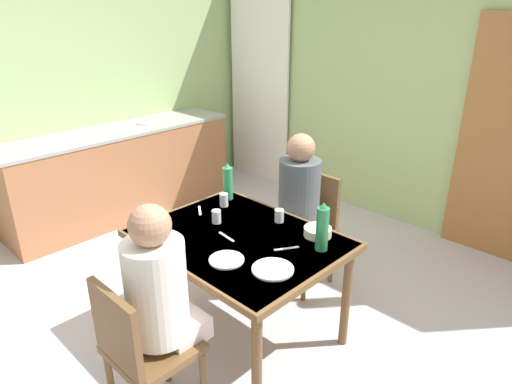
{
  "coord_description": "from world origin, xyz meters",
  "views": [
    {
      "loc": [
        2.04,
        -1.7,
        2.04
      ],
      "look_at": [
        0.28,
        0.12,
        0.98
      ],
      "focal_mm": 31.66,
      "sensor_mm": 36.0,
      "label": 1
    }
  ],
  "objects_px": {
    "chair_far_diner": "(308,222)",
    "person_far_diner": "(298,193)",
    "water_bottle_green_near": "(322,228)",
    "serving_bowl_center": "(318,232)",
    "water_bottle_green_far": "(228,182)",
    "dining_table": "(239,247)",
    "person_near_diner": "(159,287)",
    "chair_near_diner": "(140,348)",
    "kitchen_counter": "(122,172)"
  },
  "relations": [
    {
      "from": "chair_far_diner",
      "to": "person_far_diner",
      "type": "bearing_deg",
      "value": 90.0
    },
    {
      "from": "water_bottle_green_near",
      "to": "serving_bowl_center",
      "type": "xyz_separation_m",
      "value": [
        -0.12,
        0.12,
        -0.11
      ]
    },
    {
      "from": "water_bottle_green_far",
      "to": "serving_bowl_center",
      "type": "distance_m",
      "value": 0.82
    },
    {
      "from": "dining_table",
      "to": "water_bottle_green_near",
      "type": "bearing_deg",
      "value": 26.47
    },
    {
      "from": "chair_far_diner",
      "to": "person_near_diner",
      "type": "bearing_deg",
      "value": 99.71
    },
    {
      "from": "water_bottle_green_near",
      "to": "serving_bowl_center",
      "type": "relative_size",
      "value": 1.75
    },
    {
      "from": "serving_bowl_center",
      "to": "water_bottle_green_near",
      "type": "bearing_deg",
      "value": -46.0
    },
    {
      "from": "chair_far_diner",
      "to": "water_bottle_green_near",
      "type": "height_order",
      "value": "water_bottle_green_near"
    },
    {
      "from": "water_bottle_green_near",
      "to": "water_bottle_green_far",
      "type": "bearing_deg",
      "value": 172.42
    },
    {
      "from": "chair_far_diner",
      "to": "water_bottle_green_near",
      "type": "distance_m",
      "value": 0.9
    },
    {
      "from": "chair_far_diner",
      "to": "water_bottle_green_far",
      "type": "distance_m",
      "value": 0.71
    },
    {
      "from": "chair_far_diner",
      "to": "person_far_diner",
      "type": "distance_m",
      "value": 0.31
    },
    {
      "from": "chair_near_diner",
      "to": "chair_far_diner",
      "type": "distance_m",
      "value": 1.67
    },
    {
      "from": "chair_near_diner",
      "to": "chair_far_diner",
      "type": "bearing_deg",
      "value": 98.92
    },
    {
      "from": "chair_near_diner",
      "to": "person_far_diner",
      "type": "relative_size",
      "value": 1.13
    },
    {
      "from": "water_bottle_green_far",
      "to": "serving_bowl_center",
      "type": "xyz_separation_m",
      "value": [
        0.81,
        -0.0,
        -0.1
      ]
    },
    {
      "from": "water_bottle_green_near",
      "to": "kitchen_counter",
      "type": "bearing_deg",
      "value": 174.6
    },
    {
      "from": "person_near_diner",
      "to": "serving_bowl_center",
      "type": "distance_m",
      "value": 1.05
    },
    {
      "from": "kitchen_counter",
      "to": "chair_far_diner",
      "type": "xyz_separation_m",
      "value": [
        2.14,
        0.34,
        0.05
      ]
    },
    {
      "from": "water_bottle_green_near",
      "to": "water_bottle_green_far",
      "type": "height_order",
      "value": "water_bottle_green_near"
    },
    {
      "from": "water_bottle_green_near",
      "to": "chair_near_diner",
      "type": "bearing_deg",
      "value": -105.61
    },
    {
      "from": "person_far_diner",
      "to": "water_bottle_green_far",
      "type": "bearing_deg",
      "value": 42.07
    },
    {
      "from": "chair_near_diner",
      "to": "serving_bowl_center",
      "type": "relative_size",
      "value": 5.12
    },
    {
      "from": "kitchen_counter",
      "to": "person_far_diner",
      "type": "distance_m",
      "value": 2.18
    },
    {
      "from": "dining_table",
      "to": "person_near_diner",
      "type": "distance_m",
      "value": 0.72
    },
    {
      "from": "person_near_diner",
      "to": "water_bottle_green_near",
      "type": "xyz_separation_m",
      "value": [
        0.29,
        0.91,
        0.09
      ]
    },
    {
      "from": "kitchen_counter",
      "to": "person_near_diner",
      "type": "height_order",
      "value": "person_near_diner"
    },
    {
      "from": "chair_far_diner",
      "to": "kitchen_counter",
      "type": "bearing_deg",
      "value": 9.13
    },
    {
      "from": "dining_table",
      "to": "chair_near_diner",
      "type": "bearing_deg",
      "value": -79.09
    },
    {
      "from": "person_far_diner",
      "to": "water_bottle_green_near",
      "type": "relative_size",
      "value": 2.59
    },
    {
      "from": "dining_table",
      "to": "person_far_diner",
      "type": "distance_m",
      "value": 0.71
    },
    {
      "from": "dining_table",
      "to": "serving_bowl_center",
      "type": "xyz_separation_m",
      "value": [
        0.34,
        0.34,
        0.1
      ]
    },
    {
      "from": "chair_near_diner",
      "to": "water_bottle_green_far",
      "type": "relative_size",
      "value": 3.2
    },
    {
      "from": "person_far_diner",
      "to": "water_bottle_green_far",
      "type": "height_order",
      "value": "person_far_diner"
    },
    {
      "from": "chair_far_diner",
      "to": "water_bottle_green_near",
      "type": "xyz_separation_m",
      "value": [
        0.55,
        -0.6,
        0.37
      ]
    },
    {
      "from": "dining_table",
      "to": "chair_far_diner",
      "type": "height_order",
      "value": "chair_far_diner"
    },
    {
      "from": "water_bottle_green_far",
      "to": "dining_table",
      "type": "bearing_deg",
      "value": -36.22
    },
    {
      "from": "person_far_diner",
      "to": "water_bottle_green_far",
      "type": "xyz_separation_m",
      "value": [
        -0.38,
        -0.34,
        0.08
      ]
    },
    {
      "from": "person_far_diner",
      "to": "serving_bowl_center",
      "type": "distance_m",
      "value": 0.55
    },
    {
      "from": "kitchen_counter",
      "to": "serving_bowl_center",
      "type": "relative_size",
      "value": 13.92
    },
    {
      "from": "kitchen_counter",
      "to": "serving_bowl_center",
      "type": "bearing_deg",
      "value": -3.0
    },
    {
      "from": "kitchen_counter",
      "to": "chair_near_diner",
      "type": "xyz_separation_m",
      "value": [
        2.4,
        -1.3,
        0.05
      ]
    },
    {
      "from": "dining_table",
      "to": "water_bottle_green_near",
      "type": "xyz_separation_m",
      "value": [
        0.45,
        0.22,
        0.22
      ]
    },
    {
      "from": "dining_table",
      "to": "person_far_diner",
      "type": "relative_size",
      "value": 1.59
    },
    {
      "from": "person_far_diner",
      "to": "serving_bowl_center",
      "type": "bearing_deg",
      "value": 141.82
    },
    {
      "from": "chair_near_diner",
      "to": "person_near_diner",
      "type": "height_order",
      "value": "person_near_diner"
    },
    {
      "from": "person_far_diner",
      "to": "water_bottle_green_near",
      "type": "xyz_separation_m",
      "value": [
        0.55,
        -0.46,
        0.09
      ]
    },
    {
      "from": "water_bottle_green_near",
      "to": "serving_bowl_center",
      "type": "distance_m",
      "value": 0.2
    },
    {
      "from": "person_far_diner",
      "to": "person_near_diner",
      "type": "bearing_deg",
      "value": 100.65
    },
    {
      "from": "kitchen_counter",
      "to": "water_bottle_green_far",
      "type": "relative_size",
      "value": 8.7
    }
  ]
}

